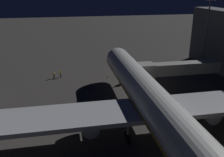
# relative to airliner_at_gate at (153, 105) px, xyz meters

# --- Properties ---
(ground_plane) EXTENTS (320.00, 320.00, 0.00)m
(ground_plane) POSITION_rel_airliner_at_gate_xyz_m (0.00, -10.71, -5.49)
(ground_plane) COLOR #383533
(airliner_at_gate) EXTENTS (54.51, 57.64, 19.95)m
(airliner_at_gate) POSITION_rel_airliner_at_gate_xyz_m (0.00, 0.00, 0.00)
(airliner_at_gate) COLOR silver
(airliner_at_gate) RESTS_ON ground_plane
(jet_bridge) EXTENTS (18.68, 3.40, 7.11)m
(jet_bridge) POSITION_rel_airliner_at_gate_xyz_m (-10.25, -15.65, 0.08)
(jet_bridge) COLOR #9E9E99
(jet_bridge) RESTS_ON ground_plane
(apron_floodlight_mast) EXTENTS (2.90, 0.50, 19.70)m
(apron_floodlight_mast) POSITION_rel_airliner_at_gate_xyz_m (-25.50, -29.02, 5.83)
(apron_floodlight_mast) COLOR #59595E
(apron_floodlight_mast) RESTS_ON ground_plane
(ground_crew_near_nose_gear) EXTENTS (0.40, 0.40, 1.81)m
(ground_crew_near_nose_gear) POSITION_rel_airliner_at_gate_xyz_m (15.99, -30.06, -4.49)
(ground_crew_near_nose_gear) COLOR black
(ground_crew_near_nose_gear) RESTS_ON ground_plane
(ground_crew_by_belt_loader) EXTENTS (0.40, 0.40, 1.89)m
(ground_crew_by_belt_loader) POSITION_rel_airliner_at_gate_xyz_m (14.26, -30.48, -4.45)
(ground_crew_by_belt_loader) COLOR black
(ground_crew_by_belt_loader) RESTS_ON ground_plane
(traffic_cone_nose_port) EXTENTS (0.36, 0.36, 0.55)m
(traffic_cone_nose_port) POSITION_rel_airliner_at_gate_xyz_m (-2.20, -27.72, -5.22)
(traffic_cone_nose_port) COLOR orange
(traffic_cone_nose_port) RESTS_ON ground_plane
(traffic_cone_nose_starboard) EXTENTS (0.36, 0.36, 0.55)m
(traffic_cone_nose_starboard) POSITION_rel_airliner_at_gate_xyz_m (2.20, -27.72, -5.22)
(traffic_cone_nose_starboard) COLOR orange
(traffic_cone_nose_starboard) RESTS_ON ground_plane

